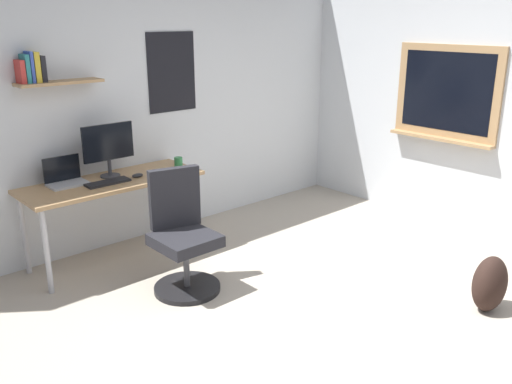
# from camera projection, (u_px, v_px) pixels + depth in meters

# --- Properties ---
(ground_plane) EXTENTS (5.20, 5.20, 0.00)m
(ground_plane) POSITION_uv_depth(u_px,v_px,m) (340.00, 330.00, 3.77)
(ground_plane) COLOR #ADA393
(ground_plane) RESTS_ON ground
(wall_back) EXTENTS (5.00, 0.30, 2.60)m
(wall_back) POSITION_uv_depth(u_px,v_px,m) (143.00, 101.00, 5.10)
(wall_back) COLOR silver
(wall_back) RESTS_ON ground
(desk) EXTENTS (1.53, 0.59, 0.73)m
(desk) POSITION_uv_depth(u_px,v_px,m) (113.00, 188.00, 4.68)
(desk) COLOR tan
(desk) RESTS_ON ground
(office_chair) EXTENTS (0.52, 0.54, 0.95)m
(office_chair) POSITION_uv_depth(u_px,v_px,m) (182.00, 240.00, 4.24)
(office_chair) COLOR black
(office_chair) RESTS_ON ground
(laptop) EXTENTS (0.31, 0.21, 0.23)m
(laptop) POSITION_uv_depth(u_px,v_px,m) (65.00, 178.00, 4.53)
(laptop) COLOR #ADAFB5
(laptop) RESTS_ON desk
(monitor_primary) EXTENTS (0.46, 0.17, 0.46)m
(monitor_primary) POSITION_uv_depth(u_px,v_px,m) (108.00, 146.00, 4.67)
(monitor_primary) COLOR #38383D
(monitor_primary) RESTS_ON desk
(keyboard) EXTENTS (0.37, 0.13, 0.02)m
(keyboard) POSITION_uv_depth(u_px,v_px,m) (108.00, 182.00, 4.55)
(keyboard) COLOR black
(keyboard) RESTS_ON desk
(computer_mouse) EXTENTS (0.10, 0.06, 0.03)m
(computer_mouse) POSITION_uv_depth(u_px,v_px,m) (137.00, 175.00, 4.73)
(computer_mouse) COLOR #262628
(computer_mouse) RESTS_ON desk
(coffee_mug) EXTENTS (0.08, 0.08, 0.09)m
(coffee_mug) POSITION_uv_depth(u_px,v_px,m) (178.00, 162.00, 5.05)
(coffee_mug) COLOR #338C4C
(coffee_mug) RESTS_ON desk
(backpack) EXTENTS (0.32, 0.22, 0.42)m
(backpack) POSITION_uv_depth(u_px,v_px,m) (490.00, 284.00, 3.96)
(backpack) COLOR black
(backpack) RESTS_ON ground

